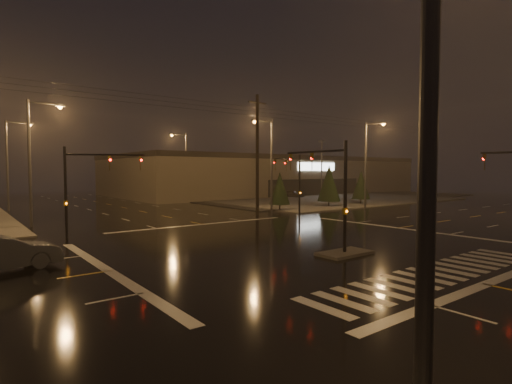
% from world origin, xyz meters
% --- Properties ---
extents(ground, '(140.00, 140.00, 0.00)m').
position_xyz_m(ground, '(0.00, 0.00, 0.00)').
color(ground, black).
rests_on(ground, ground).
extents(sidewalk_ne, '(36.00, 36.00, 0.12)m').
position_xyz_m(sidewalk_ne, '(30.00, 30.00, 0.06)').
color(sidewalk_ne, '#484540').
rests_on(sidewalk_ne, ground).
extents(median_island, '(3.00, 1.60, 0.15)m').
position_xyz_m(median_island, '(0.00, -4.00, 0.07)').
color(median_island, '#484540').
rests_on(median_island, ground).
extents(crosswalk, '(15.00, 2.60, 0.01)m').
position_xyz_m(crosswalk, '(0.00, -9.00, 0.01)').
color(crosswalk, beige).
rests_on(crosswalk, ground).
extents(stop_bar_near, '(16.00, 0.50, 0.01)m').
position_xyz_m(stop_bar_near, '(0.00, -11.00, 0.01)').
color(stop_bar_near, beige).
rests_on(stop_bar_near, ground).
extents(stop_bar_far, '(16.00, 0.50, 0.01)m').
position_xyz_m(stop_bar_far, '(0.00, 11.00, 0.01)').
color(stop_bar_far, beige).
rests_on(stop_bar_far, ground).
extents(parking_lot, '(50.00, 24.00, 0.08)m').
position_xyz_m(parking_lot, '(35.00, 28.00, 0.04)').
color(parking_lot, black).
rests_on(parking_lot, ground).
extents(retail_building, '(60.20, 28.30, 7.20)m').
position_xyz_m(retail_building, '(35.00, 45.99, 3.84)').
color(retail_building, brown).
rests_on(retail_building, ground).
extents(signal_mast_median, '(0.25, 4.59, 6.00)m').
position_xyz_m(signal_mast_median, '(0.00, -3.07, 3.75)').
color(signal_mast_median, black).
rests_on(signal_mast_median, ground).
extents(signal_mast_ne, '(4.84, 1.86, 6.00)m').
position_xyz_m(signal_mast_ne, '(9.50, 10.14, 3.79)').
color(signal_mast_ne, black).
rests_on(signal_mast_ne, ground).
extents(signal_mast_nw, '(4.84, 1.86, 6.00)m').
position_xyz_m(signal_mast_nw, '(-9.50, 10.14, 3.79)').
color(signal_mast_nw, black).
rests_on(signal_mast_nw, ground).
extents(streetlight_0, '(2.77, 0.32, 10.00)m').
position_xyz_m(streetlight_0, '(-11.18, -15.00, 5.80)').
color(streetlight_0, '#38383A').
rests_on(streetlight_0, ground).
extents(streetlight_1, '(2.77, 0.32, 10.00)m').
position_xyz_m(streetlight_1, '(-11.18, 18.00, 5.80)').
color(streetlight_1, '#38383A').
rests_on(streetlight_1, ground).
extents(streetlight_2, '(2.77, 0.32, 10.00)m').
position_xyz_m(streetlight_2, '(-11.18, 34.00, 5.80)').
color(streetlight_2, '#38383A').
rests_on(streetlight_2, ground).
extents(streetlight_3, '(2.77, 0.32, 10.00)m').
position_xyz_m(streetlight_3, '(11.18, 16.00, 5.80)').
color(streetlight_3, '#38383A').
rests_on(streetlight_3, ground).
extents(streetlight_4, '(2.77, 0.32, 10.00)m').
position_xyz_m(streetlight_4, '(11.18, 36.00, 5.80)').
color(streetlight_4, '#38383A').
rests_on(streetlight_4, ground).
extents(streetlight_6, '(0.32, 2.77, 10.00)m').
position_xyz_m(streetlight_6, '(22.00, 11.18, 5.80)').
color(streetlight_6, '#38383A').
rests_on(streetlight_6, ground).
extents(utility_pole_1, '(2.20, 0.32, 12.00)m').
position_xyz_m(utility_pole_1, '(8.00, 14.00, 6.13)').
color(utility_pole_1, black).
rests_on(utility_pole_1, ground).
extents(utility_pole_2, '(2.20, 0.32, 12.00)m').
position_xyz_m(utility_pole_2, '(38.00, 14.00, 6.13)').
color(utility_pole_2, black).
rests_on(utility_pole_2, ground).
extents(conifer_0, '(2.31, 2.31, 4.31)m').
position_xyz_m(conifer_0, '(12.67, 15.97, 2.50)').
color(conifer_0, black).
rests_on(conifer_0, ground).
extents(conifer_1, '(2.84, 2.84, 5.14)m').
position_xyz_m(conifer_1, '(20.66, 15.93, 2.92)').
color(conifer_1, black).
rests_on(conifer_1, ground).
extents(conifer_2, '(2.41, 2.41, 4.46)m').
position_xyz_m(conifer_2, '(26.85, 15.90, 2.58)').
color(conifer_2, black).
rests_on(conifer_2, ground).
extents(car_parked, '(2.28, 4.03, 1.29)m').
position_xyz_m(car_parked, '(28.68, 31.06, 0.65)').
color(car_parked, black).
rests_on(car_parked, ground).
extents(car_crossing, '(4.98, 2.28, 1.58)m').
position_xyz_m(car_crossing, '(-14.80, 2.82, 0.79)').
color(car_crossing, '#54585B').
rests_on(car_crossing, ground).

